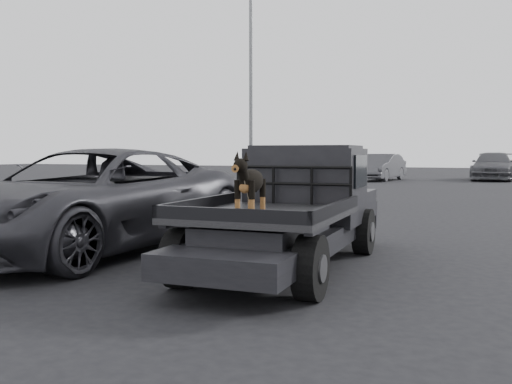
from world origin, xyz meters
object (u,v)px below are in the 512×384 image
(dog, at_px, (250,186))
(distant_car_b, at_px, (493,166))
(floodlight_near, at_px, (251,15))
(distant_car_a, at_px, (381,167))
(parked_suv, at_px, (91,199))
(flatbed_ute, at_px, (288,236))

(dog, distance_m, distant_car_b, 31.42)
(distant_car_b, height_order, floodlight_near, floodlight_near)
(dog, height_order, floodlight_near, floodlight_near)
(floodlight_near, bearing_deg, distant_car_a, 61.42)
(distant_car_a, distance_m, floodlight_near, 12.55)
(distant_car_a, bearing_deg, parked_suv, -81.94)
(distant_car_a, height_order, distant_car_b, distant_car_b)
(distant_car_a, bearing_deg, flatbed_ute, -74.19)
(parked_suv, height_order, floodlight_near, floodlight_near)
(distant_car_a, xyz_separation_m, floodlight_near, (-4.84, -8.88, 7.43))
(distant_car_b, bearing_deg, floodlight_near, -129.26)
(dog, bearing_deg, floodlight_near, 111.86)
(dog, relative_size, floodlight_near, 0.05)
(parked_suv, bearing_deg, dog, -21.57)
(distant_car_a, bearing_deg, dog, -74.42)
(flatbed_ute, bearing_deg, dog, -87.85)
(parked_suv, bearing_deg, distant_car_b, 81.11)
(dog, xyz_separation_m, parked_suv, (-3.68, 1.80, -0.41))
(flatbed_ute, xyz_separation_m, dog, (0.06, -1.63, 0.83))
(dog, xyz_separation_m, distant_car_a, (-2.96, 28.31, -0.49))
(distant_car_b, bearing_deg, dog, -92.03)
(floodlight_near, bearing_deg, flatbed_ute, -66.52)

